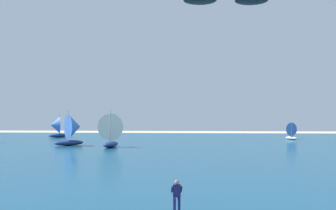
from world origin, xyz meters
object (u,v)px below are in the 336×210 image
at_px(sailboat_leading, 112,130).
at_px(kitesurfer, 177,203).
at_px(sailboat_anchored_offshore, 56,127).
at_px(sailboat_mid_left, 73,129).
at_px(sailboat_far_right, 290,131).

bearing_deg(sailboat_leading, kitesurfer, -73.59).
bearing_deg(sailboat_anchored_offshore, sailboat_mid_left, -63.32).
bearing_deg(kitesurfer, sailboat_anchored_offshore, 114.78).
bearing_deg(sailboat_mid_left, sailboat_leading, -19.73).
xyz_separation_m(sailboat_far_right, sailboat_mid_left, (-37.44, -17.54, 0.81)).
height_order(kitesurfer, sailboat_mid_left, sailboat_mid_left).
bearing_deg(sailboat_far_right, kitesurfer, -108.39).
distance_m(sailboat_mid_left, sailboat_leading, 7.11).
relative_size(sailboat_mid_left, sailboat_leading, 0.98).
bearing_deg(sailboat_anchored_offshore, sailboat_leading, -53.49).
bearing_deg(sailboat_mid_left, sailboat_anchored_offshore, 116.68).
height_order(kitesurfer, sailboat_leading, sailboat_leading).
distance_m(sailboat_anchored_offshore, sailboat_far_right, 47.93).
distance_m(sailboat_anchored_offshore, sailboat_leading, 28.70).
relative_size(sailboat_far_right, sailboat_mid_left, 0.67).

